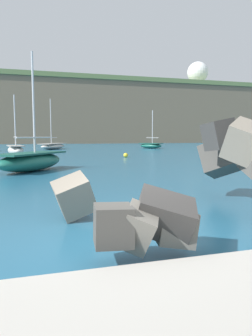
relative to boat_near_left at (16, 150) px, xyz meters
The scene contains 11 objects.
ground_plane 29.62m from the boat_near_left, 82.72° to the right, with size 400.00×400.00×0.00m, color #235B7A.
breakwater_jetty 28.13m from the boat_near_left, 79.81° to the right, with size 32.84×7.78×2.99m.
boat_near_left is the anchor object (origin of this frame).
boat_near_centre 24.60m from the boat_near_left, 33.22° to the left, with size 3.96×4.44×6.25m.
boat_mid_right 15.06m from the boat_near_left, 71.90° to the left, with size 5.08×6.46×7.68m.
boat_far_left 16.11m from the boat_near_left, 83.73° to the right, with size 4.77×5.40×7.03m.
mooring_buoy_inner 12.24m from the boat_near_left, 31.44° to the right, with size 0.44×0.44×0.44m.
headland_bluff 71.38m from the boat_near_left, 70.30° to the left, with size 97.48×39.70×18.17m.
radar_dome 88.47m from the boat_near_left, 48.34° to the left, with size 7.19×7.19×9.32m.
station_building_west 83.67m from the boat_near_left, 66.36° to the left, with size 4.23×6.64×4.66m.
station_building_central 82.34m from the boat_near_left, 73.03° to the left, with size 5.50×7.89×4.85m.
Camera 1 is at (-1.73, -5.97, 2.10)m, focal length 33.34 mm.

